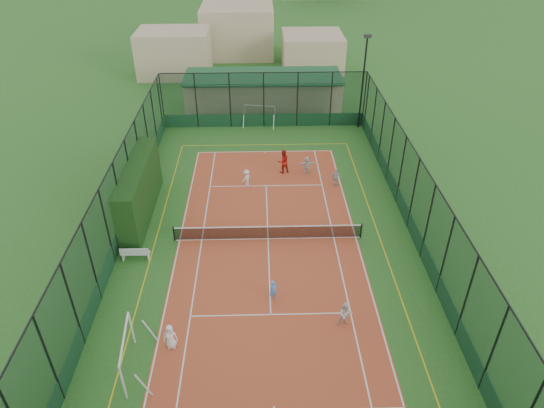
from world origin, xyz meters
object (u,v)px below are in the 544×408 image
(floodlight_ne, at_px, (363,83))
(clubhouse, at_px, (263,90))
(child_near_left, at_px, (170,337))
(coach, at_px, (283,161))
(white_bench, at_px, (135,253))
(futsal_goal_far, at_px, (260,115))
(child_near_mid, at_px, (273,290))
(futsal_goal_near, at_px, (128,354))
(child_far_left, at_px, (247,178))
(child_far_right, at_px, (336,177))
(child_far_back, at_px, (307,165))
(child_near_right, at_px, (345,314))

(floodlight_ne, xyz_separation_m, clubhouse, (-8.60, 5.40, -2.55))
(child_near_left, height_order, coach, coach)
(clubhouse, height_order, child_near_left, clubhouse)
(white_bench, height_order, coach, coach)
(futsal_goal_far, xyz_separation_m, child_near_mid, (0.54, -22.58, -0.31))
(white_bench, xyz_separation_m, futsal_goal_near, (1.35, -7.80, 0.54))
(child_far_left, relative_size, child_far_right, 0.94)
(futsal_goal_far, bearing_deg, child_far_left, -85.81)
(white_bench, height_order, futsal_goal_near, futsal_goal_near)
(floodlight_ne, distance_m, child_far_back, 10.55)
(futsal_goal_near, xyz_separation_m, child_far_back, (9.58, 17.80, -0.33))
(futsal_goal_near, xyz_separation_m, child_far_left, (5.03, 16.05, -0.37))
(child_near_left, distance_m, child_far_back, 18.37)
(child_far_back, bearing_deg, clubhouse, -79.71)
(child_near_mid, bearing_deg, white_bench, 130.27)
(clubhouse, distance_m, coach, 13.67)
(clubhouse, xyz_separation_m, child_near_right, (3.68, -29.14, -0.86))
(futsal_goal_near, xyz_separation_m, child_near_right, (10.13, 2.39, -0.30))
(floodlight_ne, distance_m, white_bench, 24.87)
(child_far_left, bearing_deg, floodlight_ne, -179.59)
(child_near_right, bearing_deg, child_far_left, 107.01)
(child_far_left, bearing_deg, child_near_mid, 52.89)
(child_far_right, bearing_deg, child_near_mid, 70.33)
(child_near_mid, height_order, child_far_left, child_far_left)
(child_near_mid, distance_m, child_far_right, 12.57)
(child_near_mid, bearing_deg, clubhouse, 64.42)
(child_near_right, bearing_deg, child_near_mid, 148.19)
(clubhouse, height_order, child_far_left, clubhouse)
(floodlight_ne, distance_m, coach, 11.40)
(futsal_goal_near, distance_m, child_near_mid, 7.89)
(floodlight_ne, xyz_separation_m, futsal_goal_far, (-8.97, 0.73, -3.20))
(floodlight_ne, xyz_separation_m, child_far_back, (-5.48, -8.33, -3.44))
(child_far_back, bearing_deg, floodlight_ne, -125.84)
(coach, bearing_deg, child_far_back, 154.36)
(futsal_goal_far, xyz_separation_m, child_far_back, (3.50, -9.06, -0.24))
(futsal_goal_far, xyz_separation_m, child_near_right, (4.05, -24.47, -0.21))
(white_bench, bearing_deg, clubhouse, 72.15)
(child_far_right, bearing_deg, child_far_back, -41.45)
(floodlight_ne, bearing_deg, clubhouse, 147.88)
(coach, bearing_deg, child_near_right, 77.32)
(white_bench, height_order, child_far_back, child_far_back)
(white_bench, xyz_separation_m, child_far_right, (12.89, 8.05, 0.21))
(child_far_right, height_order, child_far_back, child_far_right)
(futsal_goal_near, bearing_deg, child_far_back, -33.69)
(child_near_right, bearing_deg, futsal_goal_near, -170.17)
(coach, bearing_deg, child_near_mid, 63.85)
(child_near_mid, distance_m, child_near_right, 3.99)
(futsal_goal_far, bearing_deg, white_bench, -101.57)
(floodlight_ne, distance_m, futsal_goal_far, 9.55)
(white_bench, xyz_separation_m, coach, (9.14, 10.14, 0.47))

